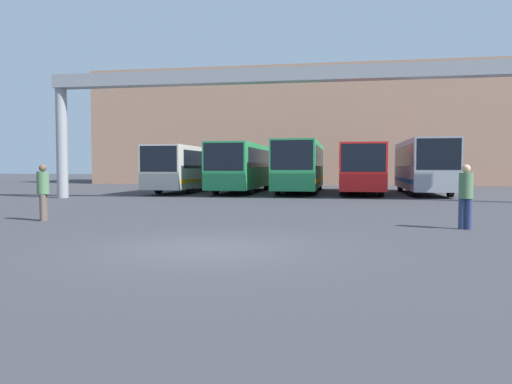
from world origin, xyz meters
TOP-DOWN VIEW (x-y plane):
  - ground_plane at (0.00, 0.00)m, footprint 200.00×200.00m
  - building_backdrop at (0.00, 42.50)m, footprint 44.21×12.00m
  - overhead_gantry at (0.00, 15.09)m, footprint 25.38×0.80m
  - bus_slot_0 at (-7.70, 23.52)m, footprint 2.46×12.45m
  - bus_slot_1 at (-3.85, 22.94)m, footprint 2.54×11.30m
  - bus_slot_2 at (0.00, 23.30)m, footprint 2.57×12.03m
  - bus_slot_3 at (3.85, 22.62)m, footprint 2.59×10.67m
  - bus_slot_4 at (7.70, 22.38)m, footprint 2.47×10.19m
  - pedestrian_near_left at (-6.53, 4.27)m, footprint 0.37×0.37m
  - pedestrian_near_center at (6.08, 4.31)m, footprint 0.37×0.37m

SIDE VIEW (x-z plane):
  - ground_plane at x=0.00m, z-range 0.00..0.00m
  - pedestrian_near_center at x=6.08m, z-range 0.05..1.82m
  - pedestrian_near_left at x=-6.53m, z-range 0.05..1.84m
  - bus_slot_0 at x=-7.70m, z-range 0.23..3.25m
  - bus_slot_3 at x=3.85m, z-range 0.24..3.29m
  - bus_slot_1 at x=-3.85m, z-range 0.24..3.40m
  - bus_slot_2 at x=0.00m, z-range 0.25..3.52m
  - bus_slot_4 at x=7.70m, z-range 0.25..3.54m
  - overhead_gantry at x=0.00m, z-range 2.21..8.86m
  - building_backdrop at x=0.00m, z-range 0.00..11.24m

